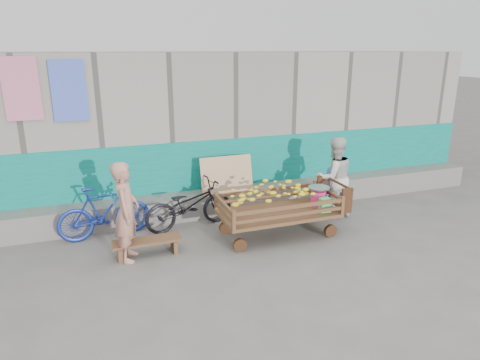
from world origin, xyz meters
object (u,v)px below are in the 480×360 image
object	(u,v)px
banana_cart	(276,201)
woman	(334,178)
bench	(147,244)
bicycle_dark	(189,205)
bicycle_blue	(104,212)
vendor_man	(126,212)
child	(332,192)

from	to	relation	value
banana_cart	woman	distance (m)	1.46
bench	bicycle_dark	xyz separation A→B (m)	(0.87, 0.83, 0.24)
bench	bicycle_dark	size ratio (longest dim) A/B	0.64
bicycle_blue	bicycle_dark	bearing A→B (deg)	-99.46
bench	vendor_man	size ratio (longest dim) A/B	0.68
woman	bicycle_dark	world-z (taller)	woman
banana_cart	child	world-z (taller)	child
bench	banana_cart	bearing A→B (deg)	-0.38
vendor_man	child	world-z (taller)	vendor_man
banana_cart	bicycle_blue	bearing A→B (deg)	161.36
bench	child	size ratio (longest dim) A/B	1.08
vendor_man	woman	distance (m)	3.84
woman	child	size ratio (longest dim) A/B	1.59
vendor_man	child	bearing A→B (deg)	-69.70
child	bicycle_dark	world-z (taller)	child
bench	bicycle_blue	bearing A→B (deg)	121.87
vendor_man	child	distance (m)	3.84
bicycle_dark	bicycle_blue	xyz separation A→B (m)	(-1.43, 0.08, 0.03)
woman	bicycle_dark	xyz separation A→B (m)	(-2.67, 0.38, -0.34)
vendor_man	child	xyz separation A→B (m)	(3.80, 0.48, -0.28)
vendor_man	bicycle_blue	world-z (taller)	vendor_man
woman	bicycle_blue	xyz separation A→B (m)	(-4.10, 0.46, -0.31)
bench	bicycle_blue	size ratio (longest dim) A/B	0.69
bicycle_blue	woman	bearing A→B (deg)	-102.67
child	banana_cart	bearing A→B (deg)	-15.81
bicycle_dark	child	bearing A→B (deg)	-108.04
vendor_man	bicycle_blue	xyz separation A→B (m)	(-0.29, 0.93, -0.31)
child	bicycle_blue	distance (m)	4.11
child	bicycle_dark	size ratio (longest dim) A/B	0.59
banana_cart	bench	world-z (taller)	banana_cart
child	bicycle_dark	distance (m)	2.69
banana_cart	bicycle_dark	distance (m)	1.56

